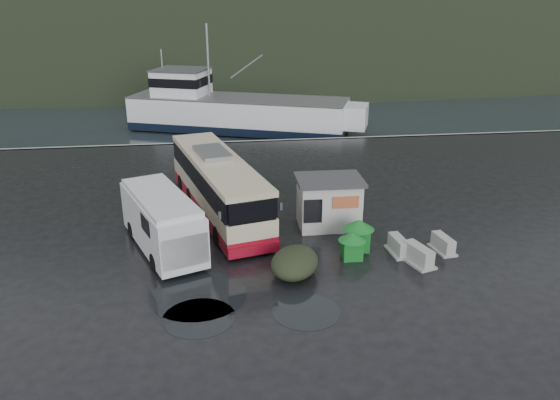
{
  "coord_description": "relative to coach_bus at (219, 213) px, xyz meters",
  "views": [
    {
      "loc": [
        -0.98,
        -23.88,
        11.73
      ],
      "look_at": [
        2.37,
        1.87,
        1.7
      ],
      "focal_mm": 35.0,
      "sensor_mm": 36.0,
      "label": 1
    }
  ],
  "objects": [
    {
      "name": "puddles",
      "position": [
        0.76,
        -8.46,
        0.01
      ],
      "size": [
        9.83,
        10.59,
        0.01
      ],
      "color": "black",
      "rests_on": "ground"
    },
    {
      "name": "quay_edge",
      "position": [
        0.71,
        15.34,
        0.0
      ],
      "size": [
        160.0,
        0.6,
        1.5
      ],
      "primitive_type": "cube",
      "color": "#999993",
      "rests_on": "ground"
    },
    {
      "name": "jersey_barrier_a",
      "position": [
        10.51,
        -6.17,
        0.0
      ],
      "size": [
        0.99,
        1.64,
        0.77
      ],
      "primitive_type": null,
      "rotation": [
        0.0,
        0.0,
        0.15
      ],
      "color": "#999993",
      "rests_on": "ground"
    },
    {
      "name": "harbor_water",
      "position": [
        0.71,
        105.34,
        0.0
      ],
      "size": [
        300.0,
        180.0,
        0.02
      ],
      "primitive_type": "cube",
      "color": "black",
      "rests_on": "ground"
    },
    {
      "name": "ticket_kiosk",
      "position": [
        5.69,
        -2.5,
        0.0
      ],
      "size": [
        3.47,
        2.66,
        2.67
      ],
      "primitive_type": null,
      "rotation": [
        0.0,
        0.0,
        -0.02
      ],
      "color": "#BABAB5",
      "rests_on": "ground"
    },
    {
      "name": "waste_bin_left",
      "position": [
        6.52,
        -5.4,
        0.0
      ],
      "size": [
        1.25,
        1.25,
        1.52
      ],
      "primitive_type": null,
      "rotation": [
        0.0,
        0.0,
        -0.16
      ],
      "color": "#136E22",
      "rests_on": "ground"
    },
    {
      "name": "waste_bin_right",
      "position": [
        5.99,
        -6.31,
        0.0
      ],
      "size": [
        0.97,
        0.97,
        1.31
      ],
      "primitive_type": null,
      "rotation": [
        0.0,
        0.0,
        -0.03
      ],
      "color": "#136E22",
      "rests_on": "ground"
    },
    {
      "name": "fishing_trawler",
      "position": [
        2.5,
        25.03,
        0.0
      ],
      "size": [
        25.62,
        14.27,
        10.12
      ],
      "primitive_type": null,
      "rotation": [
        0.0,
        0.0,
        -0.37
      ],
      "color": "silver",
      "rests_on": "ground"
    },
    {
      "name": "jersey_barrier_b",
      "position": [
        8.87,
        -7.24,
        0.0
      ],
      "size": [
        1.35,
        1.93,
        0.87
      ],
      "primitive_type": null,
      "rotation": [
        0.0,
        0.0,
        0.3
      ],
      "color": "#999993",
      "rests_on": "ground"
    },
    {
      "name": "headland",
      "position": [
        10.71,
        245.34,
        0.0
      ],
      "size": [
        780.0,
        540.0,
        570.0
      ],
      "primitive_type": "ellipsoid",
      "color": "black",
      "rests_on": "ground"
    },
    {
      "name": "dome_tent",
      "position": [
        3.12,
        -7.49,
        0.0
      ],
      "size": [
        2.95,
        3.41,
        1.12
      ],
      "primitive_type": null,
      "rotation": [
        0.0,
        0.0,
        -0.38
      ],
      "color": "#232B1A",
      "rests_on": "ground"
    },
    {
      "name": "ground",
      "position": [
        0.71,
        -4.66,
        0.0
      ],
      "size": [
        160.0,
        160.0,
        0.0
      ],
      "primitive_type": "plane",
      "color": "black",
      "rests_on": "ground"
    },
    {
      "name": "coach_bus",
      "position": [
        0.0,
        0.0,
        0.0
      ],
      "size": [
        5.89,
        12.46,
        3.42
      ],
      "primitive_type": null,
      "rotation": [
        0.0,
        0.0,
        0.25
      ],
      "color": "beige",
      "rests_on": "ground"
    },
    {
      "name": "white_van",
      "position": [
        -2.77,
        -4.19,
        0.0
      ],
      "size": [
        4.59,
        7.15,
        2.83
      ],
      "primitive_type": null,
      "rotation": [
        0.0,
        0.0,
        0.37
      ],
      "color": "silver",
      "rests_on": "ground"
    },
    {
      "name": "jersey_barrier_c",
      "position": [
        8.32,
        -6.11,
        0.0
      ],
      "size": [
        0.93,
        1.66,
        0.8
      ],
      "primitive_type": null,
      "rotation": [
        0.0,
        0.0,
        0.09
      ],
      "color": "#999993",
      "rests_on": "ground"
    }
  ]
}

